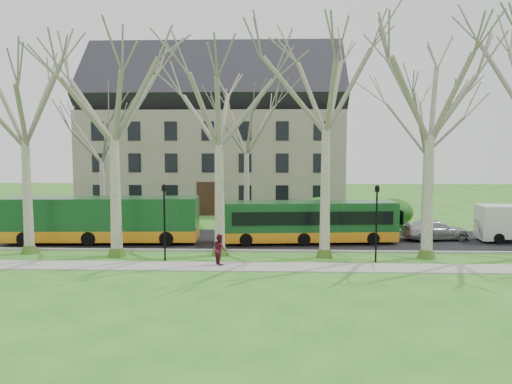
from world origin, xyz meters
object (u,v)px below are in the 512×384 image
bus_lead (103,219)px  pedestrian_b (220,249)px  sedan (435,230)px  bus_follow (310,221)px

bus_lead → pedestrian_b: bus_lead is taller
sedan → pedestrian_b: pedestrian_b is taller
sedan → pedestrian_b: 16.23m
pedestrian_b → bus_lead: bearing=28.3°
sedan → pedestrian_b: (-14.20, -7.86, 0.16)m
sedan → bus_lead: bearing=84.4°
bus_lead → sedan: 22.82m
bus_lead → sedan: bus_lead is taller
bus_lead → bus_follow: bus_lead is taller
bus_lead → pedestrian_b: (8.53, -6.02, -0.75)m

